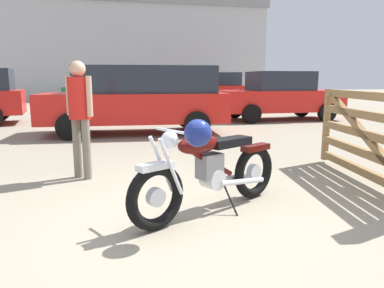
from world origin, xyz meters
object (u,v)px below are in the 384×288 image
object	(u,v)px
bystander	(80,108)
timber_gate	(377,135)
white_estate_far	(215,88)
red_hatchback_near	(279,96)
pale_sedan_back	(106,90)
vintage_motorcycle	(209,168)
dark_sedan_left	(139,97)

from	to	relation	value
bystander	timber_gate	bearing A→B (deg)	-69.33
white_estate_far	red_hatchback_near	size ratio (longest dim) A/B	0.97
pale_sedan_back	white_estate_far	bearing A→B (deg)	22.33
vintage_motorcycle	red_hatchback_near	size ratio (longest dim) A/B	0.45
vintage_motorcycle	dark_sedan_left	size ratio (longest dim) A/B	0.39
timber_gate	pale_sedan_back	distance (m)	13.64
dark_sedan_left	pale_sedan_back	size ratio (longest dim) A/B	1.23
vintage_motorcycle	timber_gate	world-z (taller)	timber_gate
vintage_motorcycle	dark_sedan_left	world-z (taller)	dark_sedan_left
pale_sedan_back	red_hatchback_near	world-z (taller)	pale_sedan_back
white_estate_far	red_hatchback_near	distance (m)	7.91
timber_gate	bystander	distance (m)	4.00
timber_gate	red_hatchback_near	world-z (taller)	red_hatchback_near
bystander	white_estate_far	size ratio (longest dim) A/B	0.40
vintage_motorcycle	pale_sedan_back	distance (m)	13.66
bystander	dark_sedan_left	bearing A→B (deg)	24.88
bystander	vintage_motorcycle	bearing A→B (deg)	-101.09
bystander	red_hatchback_near	distance (m)	8.93
bystander	dark_sedan_left	xyz separation A→B (m)	(1.27, 4.20, -0.08)
vintage_motorcycle	white_estate_far	distance (m)	16.78
timber_gate	bystander	bearing A→B (deg)	78.86
vintage_motorcycle	pale_sedan_back	bearing A→B (deg)	-113.88
vintage_motorcycle	pale_sedan_back	world-z (taller)	pale_sedan_back
bystander	white_estate_far	bearing A→B (deg)	16.83
bystander	white_estate_far	xyz separation A→B (m)	(6.58, 14.16, -0.10)
dark_sedan_left	bystander	bearing A→B (deg)	78.88
vintage_motorcycle	bystander	distance (m)	2.30
dark_sedan_left	pale_sedan_back	bearing A→B (deg)	-79.18
dark_sedan_left	red_hatchback_near	world-z (taller)	dark_sedan_left
vintage_motorcycle	white_estate_far	world-z (taller)	white_estate_far
red_hatchback_near	bystander	bearing A→B (deg)	-133.32
timber_gate	red_hatchback_near	size ratio (longest dim) A/B	0.59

